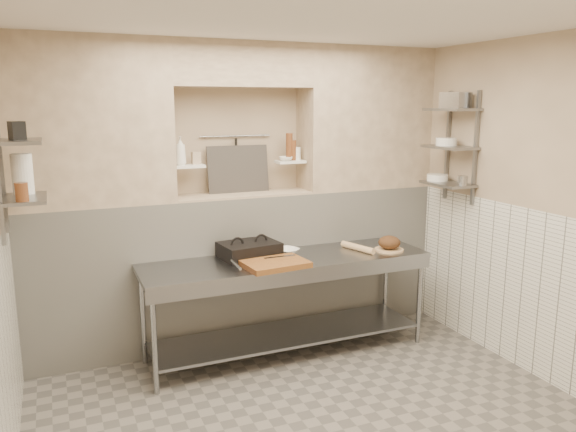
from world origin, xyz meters
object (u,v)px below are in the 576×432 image
panini_press (249,250)px  jug_left (22,174)px  prep_table (287,286)px  rolling_pin (358,248)px  bowl_alcove (286,159)px  bread_loaf (389,242)px  cutting_board (275,264)px  bottle_soap (180,151)px  mixing_bowl (287,251)px

panini_press → jug_left: size_ratio=1.88×
prep_table → rolling_pin: rolling_pin is taller
prep_table → bowl_alcove: 1.24m
jug_left → rolling_pin: bearing=-0.4°
prep_table → bread_loaf: bearing=-6.3°
prep_table → cutting_board: (-0.19, -0.18, 0.28)m
cutting_board → bottle_soap: bearing=129.8°
jug_left → prep_table: bearing=-0.5°
bowl_alcove → rolling_pin: bearing=-47.2°
bottle_soap → cutting_board: bearing=-50.2°
rolling_pin → bowl_alcove: bearing=132.8°
bottle_soap → bowl_alcove: bottle_soap is taller
panini_press → rolling_pin: bearing=-17.1°
bread_loaf → bottle_soap: bearing=159.7°
panini_press → bowl_alcove: 0.99m
prep_table → rolling_pin: size_ratio=6.66×
rolling_pin → panini_press: bearing=170.3°
bread_loaf → bottle_soap: (-1.79, 0.66, 0.86)m
panini_press → bread_loaf: bread_loaf is taller
mixing_bowl → cutting_board: bearing=-126.6°
panini_press → bread_loaf: 1.32m
bread_loaf → bottle_soap: size_ratio=0.81×
mixing_bowl → jug_left: bearing=-176.2°
bowl_alcove → prep_table: bearing=-111.4°
mixing_bowl → bottle_soap: (-0.87, 0.39, 0.92)m
bowl_alcove → jug_left: size_ratio=0.45×
panini_press → mixing_bowl: 0.37m
cutting_board → bread_loaf: 1.19m
mixing_bowl → bowl_alcove: bowl_alcove is taller
cutting_board → bread_loaf: (1.18, 0.07, 0.05)m
prep_table → bread_loaf: size_ratio=12.57×
cutting_board → bowl_alcove: 1.16m
panini_press → cutting_board: (0.11, -0.36, -0.05)m
panini_press → cutting_board: bearing=-80.6°
rolling_pin → bread_loaf: bread_loaf is taller
mixing_bowl → rolling_pin: (0.65, -0.16, 0.00)m
cutting_board → mixing_bowl: (0.26, 0.34, 0.00)m
panini_press → bottle_soap: 1.08m
bread_loaf → jug_left: jug_left is taller
panini_press → jug_left: (-1.77, -0.16, 0.79)m
mixing_bowl → bottle_soap: bottle_soap is taller
panini_press → jug_left: 1.95m
prep_table → bottle_soap: (-0.80, 0.55, 1.20)m
mixing_bowl → prep_table: bearing=-112.3°
panini_press → bowl_alcove: size_ratio=4.17×
mixing_bowl → bowl_alcove: 0.91m
cutting_board → mixing_bowl: size_ratio=2.59×
mixing_bowl → rolling_pin: size_ratio=0.52×
prep_table → cutting_board: size_ratio=4.95×
panini_press → rolling_pin: size_ratio=1.40×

